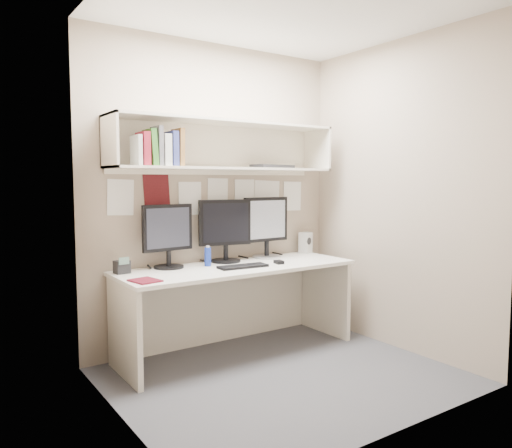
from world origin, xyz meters
TOP-DOWN VIEW (x-y plane):
  - floor at (0.00, 0.00)m, footprint 2.40×2.00m
  - ceiling at (0.00, 0.00)m, footprint 2.40×2.00m
  - wall_back at (0.00, 1.00)m, footprint 2.40×0.02m
  - wall_front at (0.00, -1.00)m, footprint 2.40×0.02m
  - wall_left at (-1.20, 0.00)m, footprint 0.02×2.00m
  - wall_right at (1.20, 0.00)m, footprint 0.02×2.00m
  - desk at (0.00, 0.65)m, footprint 2.00×0.70m
  - overhead_hutch at (0.00, 0.86)m, footprint 2.00×0.38m
  - pinned_papers at (0.00, 0.99)m, footprint 1.92×0.01m
  - monitor_left at (-0.51, 0.87)m, footprint 0.44×0.24m
  - monitor_center at (0.02, 0.87)m, footprint 0.46×0.25m
  - monitor_right at (0.45, 0.87)m, footprint 0.47×0.26m
  - keyboard at (-0.01, 0.54)m, footprint 0.42×0.18m
  - mouse at (0.34, 0.53)m, footprint 0.07×0.10m
  - speaker at (0.94, 0.90)m, footprint 0.13×0.13m
  - blue_bottle at (-0.21, 0.76)m, footprint 0.05×0.05m
  - maroon_notebook at (-0.87, 0.46)m, footprint 0.20×0.23m
  - desk_phone at (-0.91, 0.84)m, footprint 0.12×0.11m
  - book_stack at (-0.63, 0.75)m, footprint 0.37×0.18m
  - hutch_tray at (0.49, 0.83)m, footprint 0.46×0.26m

SIDE VIEW (x-z plane):
  - floor at x=0.00m, z-range -0.01..0.01m
  - desk at x=0.00m, z-range 0.00..0.73m
  - maroon_notebook at x=-0.87m, z-range 0.73..0.74m
  - keyboard at x=-0.01m, z-range 0.73..0.75m
  - mouse at x=0.34m, z-range 0.73..0.76m
  - desk_phone at x=-0.91m, z-range 0.72..0.85m
  - blue_bottle at x=-0.21m, z-range 0.73..0.89m
  - speaker at x=0.94m, z-range 0.73..0.93m
  - monitor_left at x=-0.51m, z-range 0.75..1.26m
  - monitor_center at x=0.02m, z-range 0.75..1.29m
  - monitor_right at x=0.45m, z-range 0.75..1.30m
  - pinned_papers at x=0.00m, z-range 1.01..1.49m
  - wall_back at x=0.00m, z-range 0.00..2.60m
  - wall_front at x=0.00m, z-range 0.00..2.60m
  - wall_left at x=-1.20m, z-range 0.00..2.60m
  - wall_right at x=1.20m, z-range 0.00..2.60m
  - hutch_tray at x=0.49m, z-range 1.54..1.57m
  - book_stack at x=-0.63m, z-range 1.52..1.82m
  - overhead_hutch at x=0.00m, z-range 1.52..1.92m
  - ceiling at x=0.00m, z-range 2.60..2.60m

